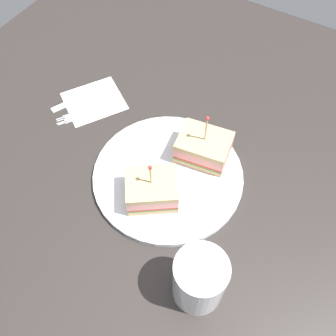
% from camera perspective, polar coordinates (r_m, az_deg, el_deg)
% --- Properties ---
extents(ground_plane, '(1.17, 1.17, 0.02)m').
position_cam_1_polar(ground_plane, '(0.72, 0.00, -1.75)').
color(ground_plane, '#2D2826').
extents(plate, '(0.28, 0.28, 0.01)m').
position_cam_1_polar(plate, '(0.71, 0.00, -1.11)').
color(plate, white).
rests_on(plate, ground_plane).
extents(sandwich_half_front, '(0.09, 0.11, 0.11)m').
position_cam_1_polar(sandwich_half_front, '(0.71, 5.39, 3.13)').
color(sandwich_half_front, tan).
rests_on(sandwich_half_front, plate).
extents(sandwich_half_back, '(0.11, 0.11, 0.10)m').
position_cam_1_polar(sandwich_half_back, '(0.66, -2.60, -3.18)').
color(sandwich_half_back, tan).
rests_on(sandwich_half_back, plate).
extents(drink_glass, '(0.08, 0.08, 0.11)m').
position_cam_1_polar(drink_glass, '(0.58, 4.70, -16.55)').
color(drink_glass, silver).
rests_on(drink_glass, ground_plane).
extents(napkin, '(0.16, 0.15, 0.00)m').
position_cam_1_polar(napkin, '(0.84, -11.08, 9.89)').
color(napkin, white).
rests_on(napkin, ground_plane).
extents(fork, '(0.11, 0.08, 0.00)m').
position_cam_1_polar(fork, '(0.82, -13.13, 7.90)').
color(fork, silver).
rests_on(fork, ground_plane).
extents(knife, '(0.12, 0.06, 0.00)m').
position_cam_1_polar(knife, '(0.85, -13.73, 9.96)').
color(knife, silver).
rests_on(knife, ground_plane).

